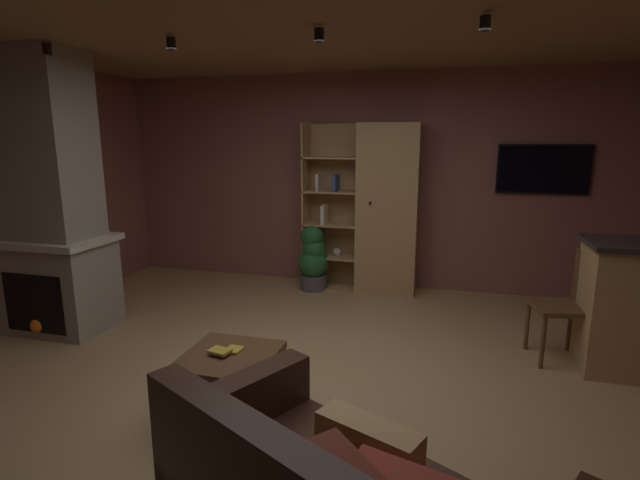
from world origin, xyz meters
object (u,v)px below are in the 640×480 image
at_px(dining_chair, 571,299).
at_px(potted_floor_plant, 313,258).
at_px(wall_mounted_tv, 543,169).
at_px(table_book_0, 234,350).
at_px(stone_fireplace, 51,210).
at_px(coffee_table, 230,368).
at_px(bookshelf_cabinet, 380,210).
at_px(table_book_1, 220,351).

height_order(dining_chair, potted_floor_plant, dining_chair).
xyz_separation_m(potted_floor_plant, wall_mounted_tv, (2.55, 0.37, 1.10)).
bearing_deg(dining_chair, table_book_0, -147.49).
height_order(stone_fireplace, dining_chair, stone_fireplace).
height_order(coffee_table, wall_mounted_tv, wall_mounted_tv).
relative_size(stone_fireplace, dining_chair, 2.83).
bearing_deg(dining_chair, bookshelf_cabinet, 140.85).
xyz_separation_m(bookshelf_cabinet, potted_floor_plant, (-0.78, -0.16, -0.60)).
relative_size(bookshelf_cabinet, table_book_1, 14.87).
xyz_separation_m(stone_fireplace, coffee_table, (2.27, -1.01, -0.81)).
xyz_separation_m(bookshelf_cabinet, table_book_1, (-0.59, -3.02, -0.51)).
bearing_deg(coffee_table, bookshelf_cabinet, 79.78).
bearing_deg(bookshelf_cabinet, wall_mounted_tv, 6.76).
bearing_deg(table_book_1, coffee_table, 27.30).
xyz_separation_m(coffee_table, table_book_0, (0.01, 0.05, 0.10)).
relative_size(coffee_table, dining_chair, 0.65).
distance_m(potted_floor_plant, wall_mounted_tv, 2.80).
xyz_separation_m(coffee_table, wall_mounted_tv, (2.31, 3.20, 1.13)).
relative_size(table_book_1, wall_mounted_tv, 0.14).
height_order(table_book_0, potted_floor_plant, potted_floor_plant).
distance_m(stone_fireplace, dining_chair, 4.68).
xyz_separation_m(stone_fireplace, table_book_1, (2.22, -1.04, -0.69)).
xyz_separation_m(stone_fireplace, wall_mounted_tv, (4.59, 2.19, 0.32)).
relative_size(coffee_table, wall_mounted_tv, 0.62).
bearing_deg(table_book_0, wall_mounted_tv, 53.83).
distance_m(table_book_0, potted_floor_plant, 2.80).
xyz_separation_m(bookshelf_cabinet, wall_mounted_tv, (1.77, 0.21, 0.50)).
bearing_deg(potted_floor_plant, table_book_0, -84.90).
height_order(coffee_table, dining_chair, dining_chair).
bearing_deg(stone_fireplace, dining_chair, 6.43).
distance_m(stone_fireplace, wall_mounted_tv, 5.09).
relative_size(stone_fireplace, potted_floor_plant, 3.23).
bearing_deg(bookshelf_cabinet, table_book_0, -100.24).
bearing_deg(bookshelf_cabinet, coffee_table, -100.22).
distance_m(dining_chair, potted_floor_plant, 2.89).
height_order(bookshelf_cabinet, dining_chair, bookshelf_cabinet).
bearing_deg(table_book_1, dining_chair, 33.19).
relative_size(table_book_1, dining_chair, 0.15).
bearing_deg(wall_mounted_tv, table_book_1, -126.20).
bearing_deg(dining_chair, wall_mounted_tv, 90.70).
xyz_separation_m(dining_chair, potted_floor_plant, (-2.57, 1.30, -0.14)).
height_order(bookshelf_cabinet, wall_mounted_tv, bookshelf_cabinet).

